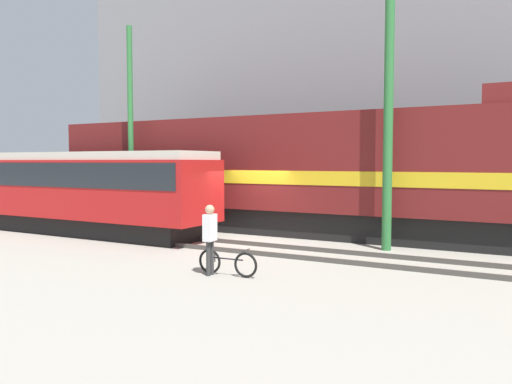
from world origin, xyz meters
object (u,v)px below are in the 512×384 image
Objects in this scene: utility_pole_center at (388,109)px; utility_pole_left at (131,128)px; streetcar at (86,187)px; freight_locomotive at (284,172)px; bicycle at (227,263)px; person at (210,232)px.

utility_pole_left is at bearing 180.00° from utility_pole_center.
utility_pole_left is at bearing 77.84° from streetcar.
utility_pole_left reaches higher than freight_locomotive.
person is at bearing -157.06° from bicycle.
utility_pole_center reaches higher than utility_pole_left.
utility_pole_left is (-7.77, 5.64, 3.14)m from person.
utility_pole_center reaches higher than bicycle.
person is at bearing -78.08° from freight_locomotive.
utility_pole_left reaches higher than streetcar.
streetcar is at bearing -169.62° from utility_pole_center.
utility_pole_left is 0.94× the size of utility_pole_center.
bicycle is 0.18× the size of utility_pole_center.
utility_pole_left is (0.44, 2.05, 2.39)m from streetcar.
freight_locomotive is at bearing 31.89° from streetcar.
streetcar is 1.25× the size of utility_pole_center.
person is 7.22m from utility_pole_center.
freight_locomotive reaches higher than streetcar.
utility_pole_center is at bearing 64.83° from bicycle.
utility_pole_center reaches higher than streetcar.
streetcar is 1.32× the size of utility_pole_left.
bicycle is (2.03, -7.52, -2.08)m from freight_locomotive.
freight_locomotive is at bearing 18.44° from utility_pole_left.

